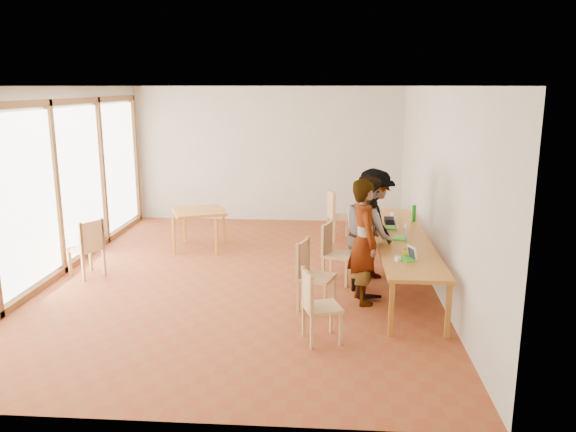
% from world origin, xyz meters
% --- Properties ---
extents(ground, '(8.00, 8.00, 0.00)m').
position_xyz_m(ground, '(0.00, 0.00, 0.00)').
color(ground, brown).
rests_on(ground, ground).
extents(wall_back, '(6.00, 0.10, 3.00)m').
position_xyz_m(wall_back, '(0.00, 4.00, 1.50)').
color(wall_back, beige).
rests_on(wall_back, ground).
extents(wall_front, '(6.00, 0.10, 3.00)m').
position_xyz_m(wall_front, '(0.00, -4.00, 1.50)').
color(wall_front, beige).
rests_on(wall_front, ground).
extents(wall_right, '(0.10, 8.00, 3.00)m').
position_xyz_m(wall_right, '(3.00, 0.00, 1.50)').
color(wall_right, beige).
rests_on(wall_right, ground).
extents(window_wall, '(0.10, 8.00, 3.00)m').
position_xyz_m(window_wall, '(-2.96, 0.00, 1.50)').
color(window_wall, white).
rests_on(window_wall, ground).
extents(ceiling, '(6.00, 8.00, 0.04)m').
position_xyz_m(ceiling, '(0.00, 0.00, 3.02)').
color(ceiling, white).
rests_on(ceiling, wall_back).
extents(communal_table, '(0.80, 4.00, 0.75)m').
position_xyz_m(communal_table, '(2.50, -0.08, 0.70)').
color(communal_table, '#C1822B').
rests_on(communal_table, ground).
extents(side_table, '(0.90, 0.90, 0.75)m').
position_xyz_m(side_table, '(-1.03, 1.55, 0.67)').
color(side_table, '#C1822B').
rests_on(side_table, ground).
extents(chair_near, '(0.52, 0.52, 0.47)m').
position_xyz_m(chair_near, '(1.23, -2.24, 0.55)').
color(chair_near, tan).
rests_on(chair_near, ground).
extents(chair_mid, '(0.56, 0.56, 0.51)m').
position_xyz_m(chair_mid, '(1.13, -1.18, 0.58)').
color(chair_mid, tan).
rests_on(chair_mid, ground).
extents(chair_far, '(0.56, 0.56, 0.50)m').
position_xyz_m(chair_far, '(1.45, -0.08, 0.58)').
color(chair_far, tan).
rests_on(chair_far, ground).
extents(chair_empty, '(0.58, 0.58, 0.53)m').
position_xyz_m(chair_empty, '(1.53, 2.32, 0.61)').
color(chair_empty, tan).
rests_on(chair_empty, ground).
extents(chair_spare, '(0.61, 0.61, 0.50)m').
position_xyz_m(chair_spare, '(-2.42, -0.15, 0.58)').
color(chair_spare, tan).
rests_on(chair_spare, ground).
extents(person_near, '(0.56, 0.73, 1.77)m').
position_xyz_m(person_near, '(1.88, -0.90, 0.89)').
color(person_near, gray).
rests_on(person_near, ground).
extents(person_mid, '(0.87, 1.01, 1.77)m').
position_xyz_m(person_mid, '(1.96, -0.50, 0.88)').
color(person_mid, gray).
rests_on(person_mid, ground).
extents(person_far, '(1.06, 1.29, 1.74)m').
position_xyz_m(person_far, '(2.09, 0.23, 0.87)').
color(person_far, gray).
rests_on(person_far, ground).
extents(laptop_near, '(0.26, 0.27, 0.19)m').
position_xyz_m(laptop_near, '(2.46, -1.28, 0.80)').
color(laptop_near, '#46D035').
rests_on(laptop_near, communal_table).
extents(laptop_mid, '(0.28, 0.30, 0.22)m').
position_xyz_m(laptop_mid, '(2.51, -0.24, 0.81)').
color(laptop_mid, '#46D035').
rests_on(laptop_mid, communal_table).
extents(laptop_far, '(0.23, 0.25, 0.19)m').
position_xyz_m(laptop_far, '(2.43, 0.41, 0.80)').
color(laptop_far, '#46D035').
rests_on(laptop_far, communal_table).
extents(yellow_mug, '(0.13, 0.13, 0.10)m').
position_xyz_m(yellow_mug, '(2.44, -1.11, 0.80)').
color(yellow_mug, '#C1C416').
rests_on(yellow_mug, communal_table).
extents(green_bottle, '(0.07, 0.07, 0.28)m').
position_xyz_m(green_bottle, '(2.83, 0.95, 0.89)').
color(green_bottle, '#127212').
rests_on(green_bottle, communal_table).
extents(clear_glass, '(0.07, 0.07, 0.09)m').
position_xyz_m(clear_glass, '(2.51, 1.25, 0.80)').
color(clear_glass, silver).
rests_on(clear_glass, communal_table).
extents(condiment_cup, '(0.08, 0.08, 0.06)m').
position_xyz_m(condiment_cup, '(2.30, -1.32, 0.78)').
color(condiment_cup, white).
rests_on(condiment_cup, communal_table).
extents(pink_phone, '(0.05, 0.10, 0.01)m').
position_xyz_m(pink_phone, '(2.28, -0.02, 0.76)').
color(pink_phone, '#D14262').
rests_on(pink_phone, communal_table).
extents(black_pouch, '(0.16, 0.26, 0.09)m').
position_xyz_m(black_pouch, '(2.41, 0.76, 0.80)').
color(black_pouch, black).
rests_on(black_pouch, communal_table).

